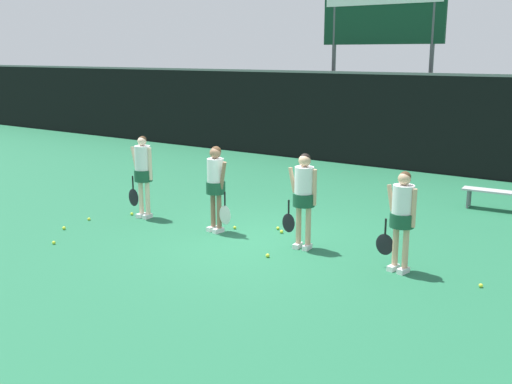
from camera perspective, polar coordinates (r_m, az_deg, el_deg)
name	(u,v)px	position (r m, az deg, el deg)	size (l,w,h in m)	color
ground_plane	(255,239)	(11.75, -0.14, -4.54)	(140.00, 140.00, 0.00)	#216642
fence_windscreen	(414,122)	(18.96, 14.83, 6.45)	(60.00, 0.08, 2.99)	black
scoreboard	(382,31)	(20.86, 11.87, 14.74)	(4.23, 0.15, 5.42)	#515156
bench_courtside	(501,194)	(14.88, 22.28, -0.17)	(1.71, 0.47, 0.47)	#B2B2B7
player_0	(143,170)	(13.29, -10.73, 2.09)	(0.68, 0.39, 1.82)	beige
player_1	(216,181)	(12.04, -3.85, 1.04)	(0.66, 0.39, 1.76)	#8C664C
player_2	(304,192)	(10.99, 4.57, -0.01)	(0.67, 0.41, 1.79)	tan
player_3	(402,213)	(10.08, 13.74, -1.94)	(0.69, 0.40, 1.70)	tan
tennis_ball_0	(64,228)	(12.99, -17.82, -3.29)	(0.07, 0.07, 0.07)	#CCE033
tennis_ball_1	(89,219)	(13.54, -15.63, -2.50)	(0.07, 0.07, 0.07)	#CCE033
tennis_ball_2	(278,228)	(12.38, 2.10, -3.47)	(0.07, 0.07, 0.07)	#CCE033
tennis_ball_3	(132,214)	(13.75, -11.74, -2.05)	(0.07, 0.07, 0.07)	#CCE033
tennis_ball_4	(235,228)	(12.43, -2.03, -3.40)	(0.06, 0.06, 0.06)	#CCE033
tennis_ball_5	(54,243)	(12.09, -18.70, -4.59)	(0.07, 0.07, 0.07)	#CCE033
tennis_ball_6	(282,232)	(12.14, 2.45, -3.79)	(0.07, 0.07, 0.07)	#CCE033
tennis_ball_7	(268,255)	(10.74, 1.12, -6.06)	(0.07, 0.07, 0.07)	#CCE033
tennis_ball_8	(481,286)	(10.05, 20.63, -8.33)	(0.07, 0.07, 0.07)	#CCE033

